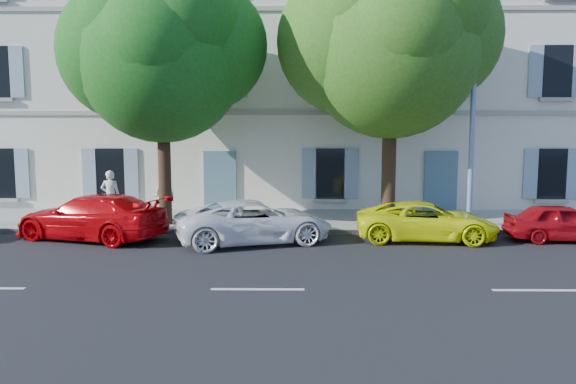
{
  "coord_description": "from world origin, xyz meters",
  "views": [
    {
      "loc": [
        0.79,
        -15.64,
        3.46
      ],
      "look_at": [
        0.58,
        2.0,
        1.4
      ],
      "focal_mm": 35.0,
      "sensor_mm": 36.0,
      "label": 1
    }
  ],
  "objects_px": {
    "car_yellow_supercar": "(426,221)",
    "tree_left": "(162,60)",
    "car_white_coupe": "(254,222)",
    "car_red_hatchback": "(563,223)",
    "street_lamp": "(476,79)",
    "pedestrian_b": "(164,197)",
    "pedestrian_a": "(110,196)",
    "car_red_coupe": "(92,217)",
    "tree_right": "(391,50)"
  },
  "relations": [
    {
      "from": "tree_left",
      "to": "pedestrian_a",
      "type": "bearing_deg",
      "value": 164.9
    },
    {
      "from": "car_yellow_supercar",
      "to": "car_red_hatchback",
      "type": "relative_size",
      "value": 1.26
    },
    {
      "from": "pedestrian_a",
      "to": "pedestrian_b",
      "type": "distance_m",
      "value": 1.88
    },
    {
      "from": "car_white_coupe",
      "to": "tree_right",
      "type": "relative_size",
      "value": 0.51
    },
    {
      "from": "car_red_hatchback",
      "to": "car_yellow_supercar",
      "type": "bearing_deg",
      "value": 92.03
    },
    {
      "from": "tree_left",
      "to": "car_white_coupe",
      "type": "bearing_deg",
      "value": -37.24
    },
    {
      "from": "tree_right",
      "to": "pedestrian_a",
      "type": "xyz_separation_m",
      "value": [
        -9.68,
        0.38,
        -4.94
      ]
    },
    {
      "from": "car_white_coupe",
      "to": "street_lamp",
      "type": "xyz_separation_m",
      "value": [
        7.01,
        1.9,
        4.33
      ]
    },
    {
      "from": "car_red_coupe",
      "to": "car_white_coupe",
      "type": "xyz_separation_m",
      "value": [
        5.04,
        -0.48,
        -0.06
      ]
    },
    {
      "from": "car_white_coupe",
      "to": "pedestrian_b",
      "type": "xyz_separation_m",
      "value": [
        -3.4,
        3.07,
        0.35
      ]
    },
    {
      "from": "car_red_coupe",
      "to": "car_white_coupe",
      "type": "height_order",
      "value": "car_red_coupe"
    },
    {
      "from": "tree_left",
      "to": "pedestrian_b",
      "type": "height_order",
      "value": "tree_left"
    },
    {
      "from": "car_yellow_supercar",
      "to": "car_white_coupe",
      "type": "bearing_deg",
      "value": 99.96
    },
    {
      "from": "car_red_hatchback",
      "to": "tree_right",
      "type": "distance_m",
      "value": 7.65
    },
    {
      "from": "car_white_coupe",
      "to": "pedestrian_b",
      "type": "bearing_deg",
      "value": 30.16
    },
    {
      "from": "car_yellow_supercar",
      "to": "pedestrian_a",
      "type": "distance_m",
      "value": 10.81
    },
    {
      "from": "car_red_coupe",
      "to": "pedestrian_a",
      "type": "relative_size",
      "value": 2.7
    },
    {
      "from": "car_red_coupe",
      "to": "car_yellow_supercar",
      "type": "height_order",
      "value": "car_red_coupe"
    },
    {
      "from": "car_white_coupe",
      "to": "car_red_hatchback",
      "type": "relative_size",
      "value": 1.38
    },
    {
      "from": "car_red_hatchback",
      "to": "tree_right",
      "type": "xyz_separation_m",
      "value": [
        -4.93,
        2.24,
        5.41
      ]
    },
    {
      "from": "tree_right",
      "to": "pedestrian_a",
      "type": "bearing_deg",
      "value": 177.77
    },
    {
      "from": "car_yellow_supercar",
      "to": "street_lamp",
      "type": "height_order",
      "value": "street_lamp"
    },
    {
      "from": "tree_left",
      "to": "pedestrian_a",
      "type": "xyz_separation_m",
      "value": [
        -2.06,
        0.56,
        -4.61
      ]
    },
    {
      "from": "car_red_coupe",
      "to": "tree_right",
      "type": "height_order",
      "value": "tree_right"
    },
    {
      "from": "street_lamp",
      "to": "pedestrian_a",
      "type": "xyz_separation_m",
      "value": [
        -12.29,
        1.1,
        -3.93
      ]
    },
    {
      "from": "car_yellow_supercar",
      "to": "car_red_coupe",
      "type": "bearing_deg",
      "value": 94.83
    },
    {
      "from": "street_lamp",
      "to": "pedestrian_b",
      "type": "bearing_deg",
      "value": 173.59
    },
    {
      "from": "car_red_coupe",
      "to": "car_red_hatchback",
      "type": "relative_size",
      "value": 1.44
    },
    {
      "from": "street_lamp",
      "to": "car_red_hatchback",
      "type": "bearing_deg",
      "value": -33.21
    },
    {
      "from": "car_yellow_supercar",
      "to": "car_red_hatchback",
      "type": "bearing_deg",
      "value": -86.15
    },
    {
      "from": "car_yellow_supercar",
      "to": "tree_right",
      "type": "relative_size",
      "value": 0.47
    },
    {
      "from": "car_white_coupe",
      "to": "pedestrian_a",
      "type": "height_order",
      "value": "pedestrian_a"
    },
    {
      "from": "car_red_hatchback",
      "to": "pedestrian_a",
      "type": "xyz_separation_m",
      "value": [
        -14.6,
        2.61,
        0.47
      ]
    },
    {
      "from": "car_red_coupe",
      "to": "street_lamp",
      "type": "bearing_deg",
      "value": 115.53
    },
    {
      "from": "car_yellow_supercar",
      "to": "car_red_hatchback",
      "type": "height_order",
      "value": "car_yellow_supercar"
    },
    {
      "from": "car_yellow_supercar",
      "to": "pedestrian_a",
      "type": "height_order",
      "value": "pedestrian_a"
    },
    {
      "from": "car_red_hatchback",
      "to": "tree_left",
      "type": "distance_m",
      "value": 13.69
    },
    {
      "from": "car_red_hatchback",
      "to": "tree_right",
      "type": "height_order",
      "value": "tree_right"
    },
    {
      "from": "car_white_coupe",
      "to": "car_red_hatchback",
      "type": "bearing_deg",
      "value": -105.4
    },
    {
      "from": "car_red_coupe",
      "to": "pedestrian_b",
      "type": "relative_size",
      "value": 2.86
    },
    {
      "from": "car_white_coupe",
      "to": "tree_left",
      "type": "xyz_separation_m",
      "value": [
        -3.21,
        2.44,
        5.01
      ]
    },
    {
      "from": "car_red_coupe",
      "to": "tree_right",
      "type": "bearing_deg",
      "value": 121.58
    },
    {
      "from": "pedestrian_b",
      "to": "street_lamp",
      "type": "bearing_deg",
      "value": -171.39
    },
    {
      "from": "car_white_coupe",
      "to": "pedestrian_a",
      "type": "xyz_separation_m",
      "value": [
        -5.27,
        3.0,
        0.4
      ]
    },
    {
      "from": "tree_right",
      "to": "pedestrian_b",
      "type": "relative_size",
      "value": 5.38
    },
    {
      "from": "car_yellow_supercar",
      "to": "pedestrian_a",
      "type": "xyz_separation_m",
      "value": [
        -10.5,
        2.54,
        0.46
      ]
    },
    {
      "from": "car_yellow_supercar",
      "to": "tree_left",
      "type": "distance_m",
      "value": 10.04
    },
    {
      "from": "tree_left",
      "to": "pedestrian_b",
      "type": "xyz_separation_m",
      "value": [
        -0.19,
        0.63,
        -4.66
      ]
    },
    {
      "from": "tree_left",
      "to": "pedestrian_a",
      "type": "distance_m",
      "value": 5.08
    },
    {
      "from": "car_red_hatchback",
      "to": "street_lamp",
      "type": "xyz_separation_m",
      "value": [
        -2.32,
        1.52,
        4.4
      ]
    }
  ]
}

